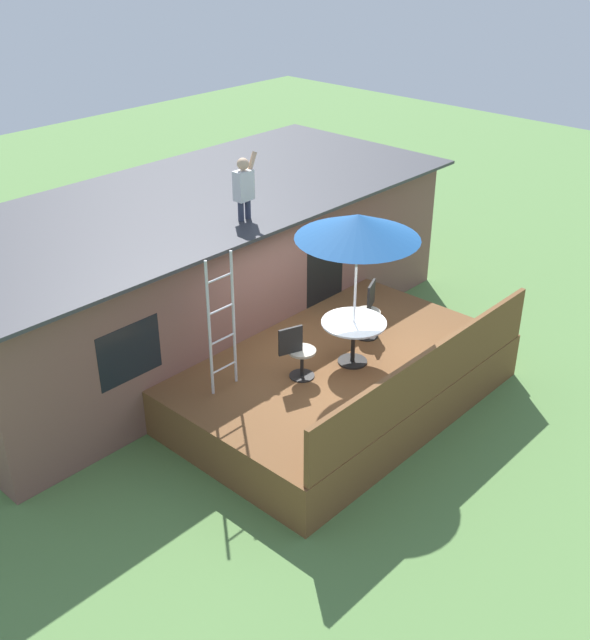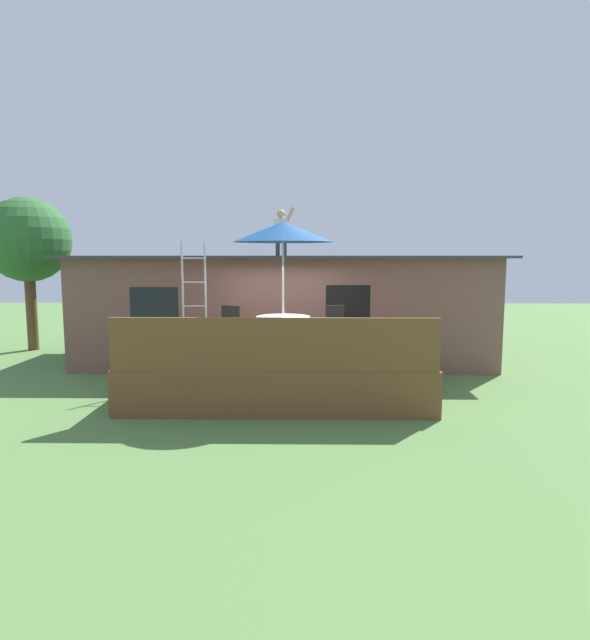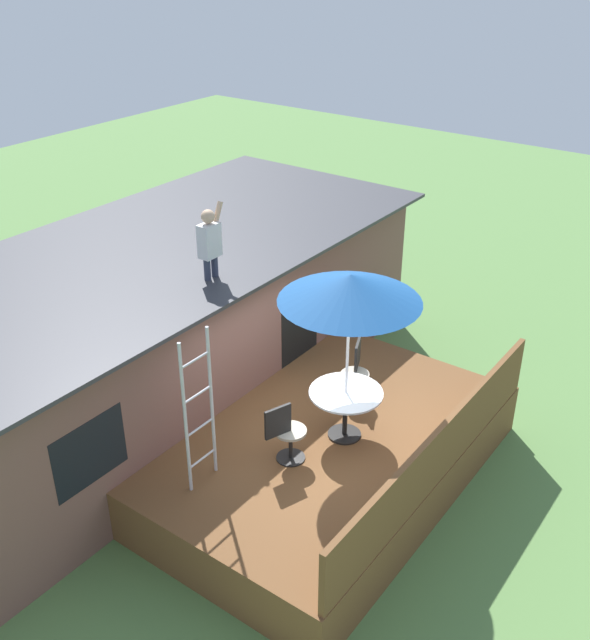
{
  "view_description": "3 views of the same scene",
  "coord_description": "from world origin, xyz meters",
  "views": [
    {
      "loc": [
        -8.4,
        -6.81,
        7.33
      ],
      "look_at": [
        -0.4,
        0.61,
        1.47
      ],
      "focal_mm": 43.32,
      "sensor_mm": 36.0,
      "label": 1
    },
    {
      "loc": [
        0.47,
        -10.26,
        2.7
      ],
      "look_at": [
        0.31,
        0.44,
        1.4
      ],
      "focal_mm": 29.63,
      "sensor_mm": 36.0,
      "label": 2
    },
    {
      "loc": [
        -7.21,
        -4.68,
        7.27
      ],
      "look_at": [
        0.54,
        1.0,
        2.1
      ],
      "focal_mm": 41.36,
      "sensor_mm": 36.0,
      "label": 3
    }
  ],
  "objects": [
    {
      "name": "deck",
      "position": [
        0.0,
        0.0,
        0.4
      ],
      "size": [
        5.53,
        3.55,
        0.8
      ],
      "primitive_type": "cube",
      "color": "brown",
      "rests_on": "ground"
    },
    {
      "name": "patio_chair_left",
      "position": [
        -0.85,
        0.13,
        1.26
      ],
      "size": [
        0.6,
        0.44,
        0.92
      ],
      "rotation": [
        0.0,
        0.0,
        -0.35
      ],
      "color": "black",
      "rests_on": "deck"
    },
    {
      "name": "patio_umbrella",
      "position": [
        0.09,
        -0.21,
        3.15
      ],
      "size": [
        1.9,
        1.9,
        2.54
      ],
      "color": "silver",
      "rests_on": "deck"
    },
    {
      "name": "ground_plane",
      "position": [
        0.0,
        0.0,
        0.0
      ],
      "size": [
        40.0,
        40.0,
        0.0
      ],
      "primitive_type": "plane",
      "color": "#567F42"
    },
    {
      "name": "house",
      "position": [
        0.0,
        3.6,
        1.36
      ],
      "size": [
        10.5,
        4.5,
        2.71
      ],
      "color": "brown",
      "rests_on": "ground"
    },
    {
      "name": "patio_table",
      "position": [
        0.09,
        -0.21,
        1.39
      ],
      "size": [
        1.04,
        1.04,
        0.74
      ],
      "color": "black",
      "rests_on": "deck"
    },
    {
      "name": "person_figure",
      "position": [
        -0.03,
        2.09,
        3.31
      ],
      "size": [
        0.47,
        0.2,
        1.11
      ],
      "color": "#33384C",
      "rests_on": "house"
    },
    {
      "name": "deck_railing",
      "position": [
        0.0,
        -1.72,
        1.25
      ],
      "size": [
        5.43,
        0.08,
        0.9
      ],
      "primitive_type": "cube",
      "color": "brown",
      "rests_on": "deck"
    },
    {
      "name": "step_ladder",
      "position": [
        -1.82,
        0.77,
        1.9
      ],
      "size": [
        0.52,
        0.04,
        2.2
      ],
      "color": "silver",
      "rests_on": "deck"
    },
    {
      "name": "patio_chair_right",
      "position": [
        0.99,
        0.19,
        1.26
      ],
      "size": [
        0.59,
        0.44,
        0.92
      ],
      "rotation": [
        0.0,
        0.0,
        -2.73
      ],
      "color": "black",
      "rests_on": "deck"
    }
  ]
}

